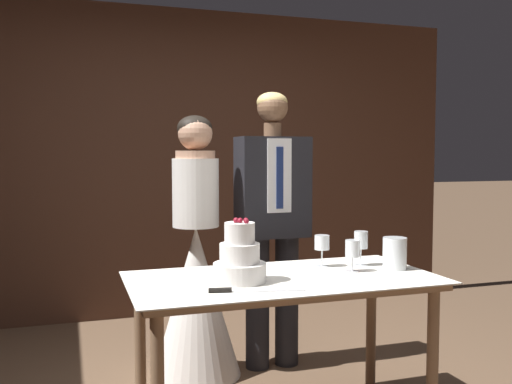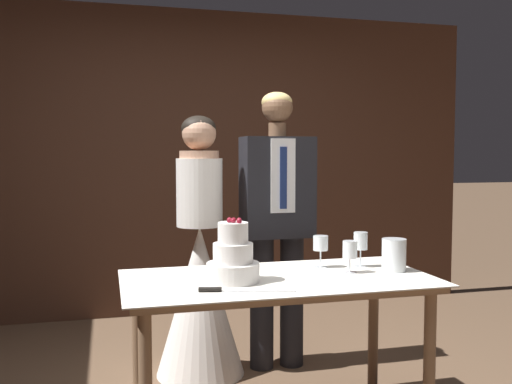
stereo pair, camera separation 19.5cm
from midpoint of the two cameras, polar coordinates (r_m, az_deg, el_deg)
name	(u,v)px [view 2 (the right image)]	position (r m, az deg, el deg)	size (l,w,h in m)	color
wall_back	(185,163)	(4.88, -6.00, 2.92)	(5.14, 0.12, 2.56)	#472B1E
cake_table	(278,296)	(2.79, 4.23, -10.31)	(1.48, 0.76, 0.77)	#8E6B4C
tiered_cake	(233,259)	(2.66, -0.20, -6.71)	(0.25, 0.25, 0.30)	white
cake_knife	(228,290)	(2.49, -0.53, -9.79)	(0.42, 0.11, 0.02)	silver
wine_glass_near	(321,245)	(3.01, 8.33, -5.27)	(0.08, 0.08, 0.17)	silver
wine_glass_middle	(350,251)	(2.90, 11.29, -5.85)	(0.07, 0.07, 0.16)	silver
wine_glass_far	(361,243)	(3.06, 12.22, -4.99)	(0.07, 0.07, 0.18)	silver
hurricane_candle	(394,256)	(3.00, 15.45, -6.17)	(0.12, 0.12, 0.16)	silver
bride	(200,280)	(3.54, -4.04, -8.80)	(0.54, 0.54, 1.59)	white
groom	(277,215)	(3.59, 3.67, -2.35)	(0.44, 0.25, 1.74)	black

